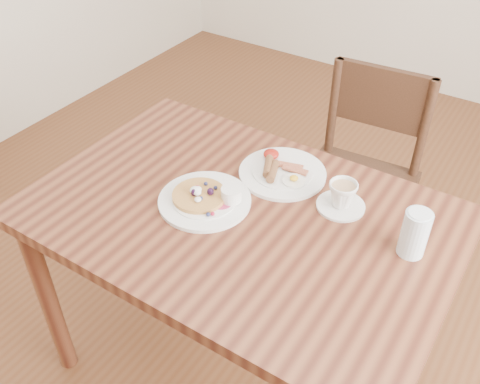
{
  "coord_description": "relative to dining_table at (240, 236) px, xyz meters",
  "views": [
    {
      "loc": [
        0.63,
        -0.97,
        1.74
      ],
      "look_at": [
        0.0,
        0.0,
        0.82
      ],
      "focal_mm": 40.0,
      "sensor_mm": 36.0,
      "label": 1
    }
  ],
  "objects": [
    {
      "name": "ground",
      "position": [
        0.0,
        0.0,
        -0.65
      ],
      "size": [
        5.0,
        5.0,
        0.0
      ],
      "primitive_type": "plane",
      "color": "brown",
      "rests_on": "ground"
    },
    {
      "name": "dining_table",
      "position": [
        0.0,
        0.0,
        0.0
      ],
      "size": [
        1.2,
        0.8,
        0.75
      ],
      "color": "brown",
      "rests_on": "ground"
    },
    {
      "name": "chair_far",
      "position": [
        0.11,
        0.7,
        -0.16
      ],
      "size": [
        0.45,
        0.45,
        0.88
      ],
      "rotation": [
        0.0,
        0.0,
        3.22
      ],
      "color": "#3C2116",
      "rests_on": "ground"
    },
    {
      "name": "pancake_plate",
      "position": [
        -0.1,
        -0.02,
        0.11
      ],
      "size": [
        0.27,
        0.27,
        0.06
      ],
      "color": "white",
      "rests_on": "dining_table"
    },
    {
      "name": "breakfast_plate",
      "position": [
        0.01,
        0.22,
        0.11
      ],
      "size": [
        0.27,
        0.27,
        0.04
      ],
      "color": "white",
      "rests_on": "dining_table"
    },
    {
      "name": "teacup_saucer",
      "position": [
        0.23,
        0.17,
        0.14
      ],
      "size": [
        0.14,
        0.14,
        0.08
      ],
      "color": "white",
      "rests_on": "dining_table"
    },
    {
      "name": "water_glass",
      "position": [
        0.46,
        0.1,
        0.16
      ],
      "size": [
        0.07,
        0.07,
        0.13
      ],
      "primitive_type": "cylinder",
      "color": "silver",
      "rests_on": "dining_table"
    }
  ]
}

